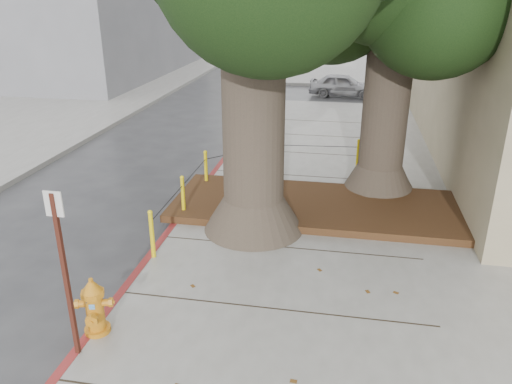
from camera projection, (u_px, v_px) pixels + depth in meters
ground at (241, 313)px, 7.88m from camera, size 140.00×140.00×0.00m
sidewalk_far at (418, 62)px, 34.15m from camera, size 16.00×20.00×0.15m
curb_red at (172, 229)px, 10.46m from camera, size 0.14×26.00×0.16m
planter_bed at (316, 206)px, 11.19m from camera, size 6.40×2.60×0.16m
bollard_ring at (243, 176)px, 11.75m from camera, size 3.79×5.39×0.95m
fire_hydrant at (94, 306)px, 7.05m from camera, size 0.47×0.46×0.88m
signpost at (64, 267)px, 6.29m from camera, size 0.24×0.06×2.38m
car_silver at (343, 85)px, 23.47m from camera, size 3.21×1.43×1.07m
car_red at (507, 80)px, 23.97m from camera, size 4.19×1.92×1.33m
car_dark at (90, 76)px, 25.76m from camera, size 1.85×3.99×1.13m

